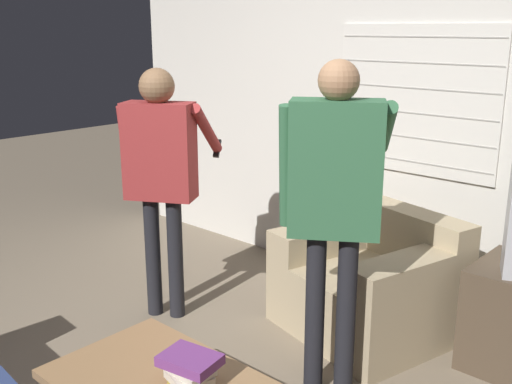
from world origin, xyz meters
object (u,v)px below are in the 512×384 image
(person_right_standing, at_px, (335,191))
(person_left_standing, at_px, (161,164))
(armchair_beige, at_px, (371,283))
(book_stack, at_px, (190,369))

(person_right_standing, bearing_deg, person_left_standing, 146.82)
(person_left_standing, relative_size, person_right_standing, 0.94)
(armchair_beige, distance_m, person_left_standing, 1.52)
(book_stack, bearing_deg, person_right_standing, 85.26)
(person_left_standing, height_order, book_stack, person_left_standing)
(armchair_beige, bearing_deg, person_right_standing, 119.69)
(person_right_standing, height_order, book_stack, person_right_standing)
(armchair_beige, relative_size, book_stack, 4.33)
(armchair_beige, relative_size, person_right_standing, 0.66)
(armchair_beige, xyz_separation_m, person_left_standing, (-1.12, -0.73, 0.72))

